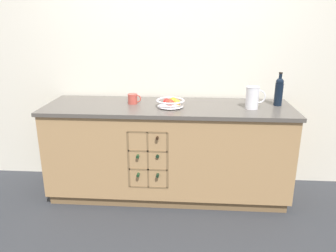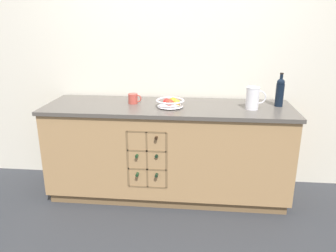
{
  "view_description": "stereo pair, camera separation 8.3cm",
  "coord_description": "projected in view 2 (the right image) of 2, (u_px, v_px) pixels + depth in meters",
  "views": [
    {
      "loc": [
        0.22,
        -2.98,
        1.69
      ],
      "look_at": [
        0.0,
        0.0,
        0.72
      ],
      "focal_mm": 35.0,
      "sensor_mm": 36.0,
      "label": 1
    },
    {
      "loc": [
        0.3,
        -2.97,
        1.69
      ],
      "look_at": [
        0.0,
        0.0,
        0.72
      ],
      "focal_mm": 35.0,
      "sensor_mm": 36.0,
      "label": 2
    }
  ],
  "objects": [
    {
      "name": "white_pitcher",
      "position": [
        253.0,
        98.0,
        2.93
      ],
      "size": [
        0.18,
        0.12,
        0.2
      ],
      "color": "white",
      "rests_on": "kitchen_island"
    },
    {
      "name": "standing_wine_bottle",
      "position": [
        280.0,
        91.0,
        3.02
      ],
      "size": [
        0.08,
        0.08,
        0.31
      ],
      "color": "black",
      "rests_on": "kitchen_island"
    },
    {
      "name": "ground_plane",
      "position": [
        168.0,
        192.0,
        3.37
      ],
      "size": [
        14.0,
        14.0,
        0.0
      ],
      "primitive_type": "plane",
      "color": "#2D3035"
    },
    {
      "name": "back_wall",
      "position": [
        172.0,
        62.0,
        3.35
      ],
      "size": [
        4.69,
        0.06,
        2.55
      ],
      "primitive_type": "cube",
      "color": "silver",
      "rests_on": "ground_plane"
    },
    {
      "name": "kitchen_island",
      "position": [
        168.0,
        150.0,
        3.22
      ],
      "size": [
        2.33,
        0.72,
        0.92
      ],
      "color": "brown",
      "rests_on": "ground_plane"
    },
    {
      "name": "fruit_bowl",
      "position": [
        171.0,
        102.0,
        3.01
      ],
      "size": [
        0.26,
        0.26,
        0.09
      ],
      "color": "silver",
      "rests_on": "kitchen_island"
    },
    {
      "name": "ceramic_mug",
      "position": [
        133.0,
        99.0,
        3.14
      ],
      "size": [
        0.13,
        0.09,
        0.1
      ],
      "color": "#B7473D",
      "rests_on": "kitchen_island"
    }
  ]
}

